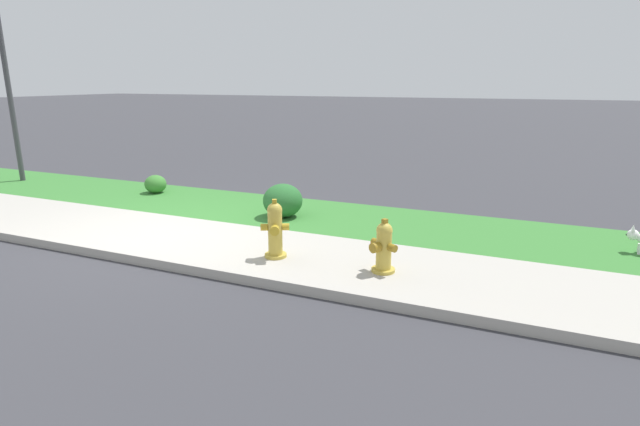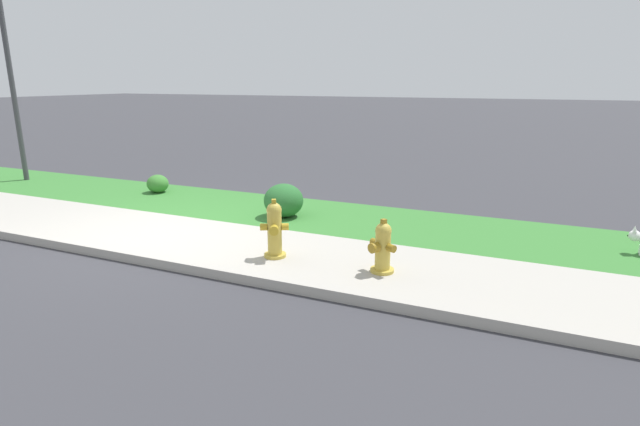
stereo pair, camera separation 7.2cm
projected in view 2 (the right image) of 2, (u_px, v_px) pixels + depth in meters
ground_plane at (159, 234)px, 7.40m from camera, size 120.00×120.00×0.00m
sidewalk_pavement at (159, 234)px, 7.40m from camera, size 18.00×1.88×0.01m
grass_verge at (232, 205)px, 9.13m from camera, size 18.00×2.03×0.01m
street_curb at (104, 252)px, 6.49m from camera, size 18.00×0.16×0.12m
fire_hydrant_at_driveway at (275, 230)px, 6.35m from camera, size 0.37×0.34×0.77m
fire_hydrant_mid_block at (382, 248)px, 5.86m from camera, size 0.36×0.34×0.66m
street_lamp at (7, 48)px, 10.70m from camera, size 0.32×0.32×4.30m
shrub_bush_mid_verge at (158, 184)px, 10.11m from camera, size 0.43×0.43×0.37m
shrub_bush_far_verge at (284, 200)px, 8.29m from camera, size 0.66×0.66×0.56m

